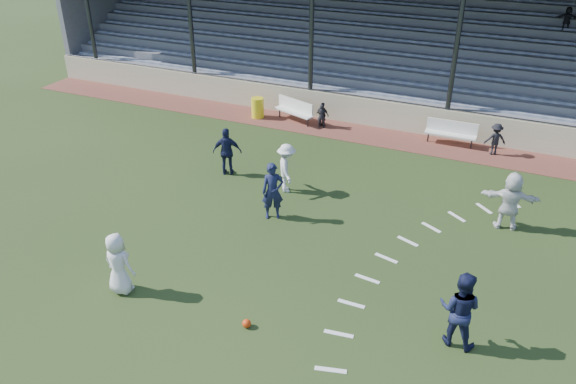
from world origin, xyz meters
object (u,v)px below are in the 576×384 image
object	(u,v)px
bench_left	(295,108)
trash_bin	(258,108)
player_navy_lead	(273,191)
football	(247,323)
bench_right	(451,131)
player_white_lead	(118,264)

from	to	relation	value
bench_left	trash_bin	world-z (taller)	bench_left
player_navy_lead	football	bearing A→B (deg)	-102.26
football	player_navy_lead	size ratio (longest dim) A/B	0.11
bench_left	trash_bin	xyz separation A→B (m)	(-1.67, -0.29, -0.12)
bench_right	football	distance (m)	13.00
bench_right	trash_bin	size ratio (longest dim) A/B	2.24
trash_bin	player_navy_lead	xyz separation A→B (m)	(4.28, -7.43, 0.46)
bench_right	player_white_lead	world-z (taller)	player_white_lead
bench_left	player_white_lead	bearing A→B (deg)	-67.17
bench_right	player_navy_lead	size ratio (longest dim) A/B	1.09
football	player_navy_lead	xyz separation A→B (m)	(-1.57, 4.78, 0.82)
bench_right	player_navy_lead	distance (m)	8.96
football	player_white_lead	distance (m)	3.64
player_white_lead	player_navy_lead	size ratio (longest dim) A/B	0.92
player_white_lead	trash_bin	bearing A→B (deg)	-77.59
bench_left	bench_right	distance (m)	6.70
trash_bin	bench_left	bearing A→B (deg)	9.81
bench_left	trash_bin	distance (m)	1.70
trash_bin	player_white_lead	world-z (taller)	player_white_lead
bench_left	bench_right	size ratio (longest dim) A/B	1.01
football	player_white_lead	xyz separation A→B (m)	(-3.56, -0.10, 0.75)
player_navy_lead	trash_bin	bearing A→B (deg)	89.44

